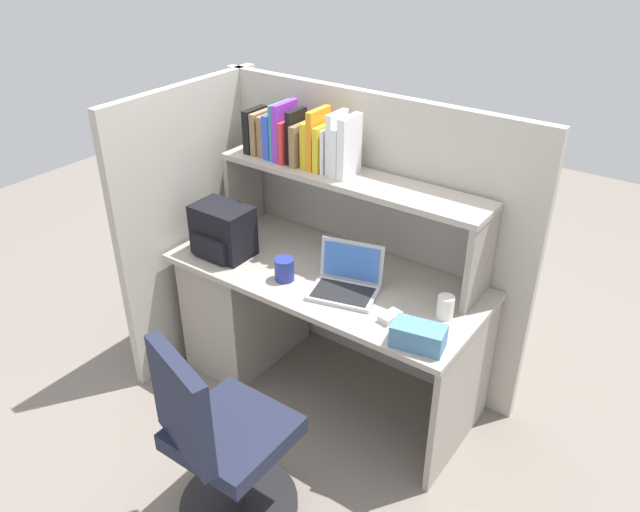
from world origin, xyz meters
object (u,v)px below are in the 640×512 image
Objects in this scene: paper_cup at (446,307)px; tissue_box at (418,336)px; computer_mouse at (390,317)px; office_chair at (222,449)px; laptop at (346,281)px; backpack at (222,231)px; snack_canister at (284,269)px.

paper_cup is 0.48× the size of tissue_box.
office_chair is (-0.33, -0.77, -0.35)m from computer_mouse.
paper_cup is (0.47, 0.08, 0.00)m from laptop.
snack_canister is at bearing -2.50° from backpack.
paper_cup is at bearing 9.43° from laptop.
computer_mouse is at bearing 142.01° from tissue_box.
backpack is at bearing -169.68° from computer_mouse.
laptop reaches higher than paper_cup.
backpack is 2.86× the size of paper_cup.
computer_mouse is 0.25m from paper_cup.
office_chair is (0.26, -0.76, -0.39)m from snack_canister.
office_chair is at bearing -70.89° from snack_canister.
laptop reaches higher than office_chair.
snack_canister reaches higher than computer_mouse.
computer_mouse is at bearing -16.45° from laptop.
backpack is (-0.72, -0.07, 0.08)m from laptop.
laptop is 3.49× the size of computer_mouse.
office_chair is (-0.51, -0.93, -0.39)m from paper_cup.
laptop is 0.31m from snack_canister.
snack_canister is (-0.78, 0.09, 0.01)m from tissue_box.
computer_mouse is at bearing 0.55° from snack_canister.
paper_cup is 0.26m from tissue_box.
computer_mouse is 0.47× the size of tissue_box.
computer_mouse is 0.91× the size of snack_canister.
computer_mouse is at bearing -138.51° from paper_cup.
office_chair is at bearing -138.40° from tissue_box.
snack_canister is at bearing 162.27° from tissue_box.
laptop reaches higher than snack_canister.
backpack is 0.43m from snack_canister.
laptop reaches higher than computer_mouse.
office_chair is at bearing -118.70° from paper_cup.
laptop is 3.19× the size of snack_canister.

